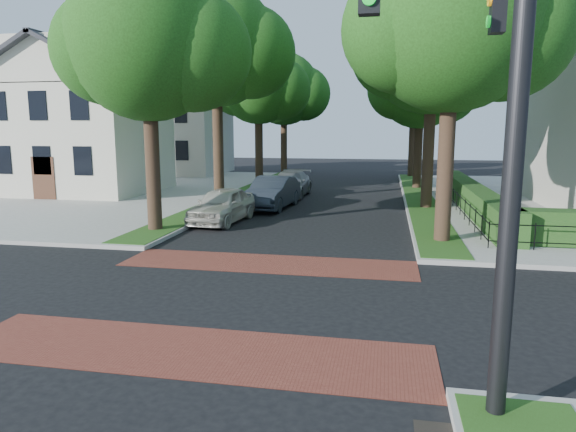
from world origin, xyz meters
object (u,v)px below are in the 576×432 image
at_px(traffic_signal, 499,81).
at_px(parked_car_front, 222,205).
at_px(parked_car_middle, 272,193).
at_px(parked_car_rear, 290,184).

bearing_deg(traffic_signal, parked_car_front, 121.00).
xyz_separation_m(traffic_signal, parked_car_middle, (-7.19, 18.46, -3.88)).
xyz_separation_m(parked_car_front, parked_car_middle, (1.29, 4.36, 0.05)).
bearing_deg(parked_car_middle, parked_car_rear, 94.87).
distance_m(traffic_signal, parked_car_middle, 20.19).
bearing_deg(parked_car_rear, parked_car_front, -97.51).
height_order(parked_car_front, parked_car_rear, parked_car_front).
bearing_deg(parked_car_front, traffic_signal, -54.06).
bearing_deg(parked_car_front, parked_car_middle, 78.51).
relative_size(traffic_signal, parked_car_rear, 1.53).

